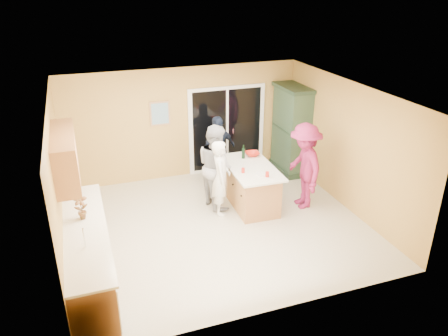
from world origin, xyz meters
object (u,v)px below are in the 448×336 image
object	(u,v)px
woman_magenta	(304,166)
woman_navy	(218,150)
woman_white	(221,178)
woman_grey	(216,166)
kitchen_island	(251,187)
green_hutch	(291,131)

from	to	relation	value
woman_magenta	woman_navy	bearing A→B (deg)	-137.50
woman_white	woman_grey	xyz separation A→B (m)	(0.02, 0.37, 0.10)
kitchen_island	green_hutch	bearing A→B (deg)	41.98
kitchen_island	woman_magenta	world-z (taller)	woman_magenta
green_hutch	woman_white	xyz separation A→B (m)	(-2.28, -1.45, -0.26)
green_hutch	woman_magenta	world-z (taller)	green_hutch
kitchen_island	woman_grey	world-z (taller)	woman_grey
woman_navy	kitchen_island	bearing A→B (deg)	80.05
green_hutch	woman_navy	world-z (taller)	green_hutch
woman_magenta	kitchen_island	bearing A→B (deg)	-105.43
kitchen_island	woman_white	size ratio (longest dim) A/B	1.09
woman_navy	woman_magenta	size ratio (longest dim) A/B	0.88
kitchen_island	woman_navy	xyz separation A→B (m)	(-0.27, 1.31, 0.38)
green_hutch	woman_white	distance (m)	2.71
kitchen_island	woman_navy	world-z (taller)	woman_navy
green_hutch	woman_grey	distance (m)	2.51
kitchen_island	woman_white	distance (m)	0.79
woman_navy	green_hutch	bearing A→B (deg)	159.31
woman_grey	woman_white	bearing A→B (deg)	168.07
woman_navy	woman_magenta	distance (m)	2.12
green_hutch	woman_magenta	xyz separation A→B (m)	(-0.58, -1.72, -0.13)
green_hutch	woman_grey	bearing A→B (deg)	-154.59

